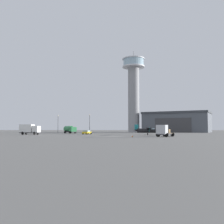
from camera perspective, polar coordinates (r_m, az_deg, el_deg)
name	(u,v)px	position (r m, az deg, el deg)	size (l,w,h in m)	color
ground_plane	(112,136)	(63.34, -0.10, -5.54)	(400.00, 400.00, 0.00)	gray
control_tower	(134,88)	(133.38, 4.91, 5.55)	(11.65, 11.65, 42.83)	gray
hangar	(177,122)	(131.72, 14.48, -2.23)	(36.77, 30.37, 10.17)	#4C5159
airplane_black	(148,130)	(77.30, 8.16, -4.06)	(8.48, 10.84, 3.18)	black
truck_box_white	(29,129)	(84.09, -18.19, -3.68)	(6.55, 3.85, 3.23)	#38383D
truck_fuel_tanker_green	(70,129)	(99.70, -9.55, -3.87)	(5.82, 6.28, 2.91)	#38383D
truck_flatbed_silver	(164,131)	(61.30, 11.65, -4.27)	(5.48, 7.33, 2.81)	#38383D
car_yellow	(87,132)	(84.16, -5.71, -4.56)	(2.97, 4.41, 1.37)	gold
light_post_west	(90,122)	(108.03, -5.09, -2.22)	(0.44, 0.44, 7.91)	#38383D
light_post_east	(58,122)	(117.99, -12.12, -2.25)	(0.44, 0.44, 8.00)	#38383D
traffic_cone_near_left	(132,136)	(58.74, 4.64, -5.41)	(0.36, 0.36, 0.57)	black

